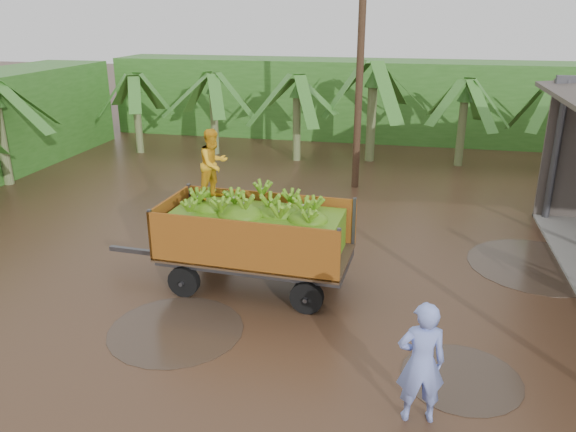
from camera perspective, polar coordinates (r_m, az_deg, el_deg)
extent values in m
plane|color=black|center=(12.42, 5.20, -7.47)|extent=(100.00, 100.00, 0.00)
cube|color=#2D661E|center=(27.43, 5.61, 11.77)|extent=(22.00, 3.00, 3.60)
cube|color=#47474C|center=(13.46, -14.70, -3.52)|extent=(1.61, 0.19, 0.11)
imported|color=gold|center=(12.21, -7.57, 5.26)|extent=(0.86, 0.93, 1.52)
imported|color=#7C90E3|center=(8.56, 13.38, -14.30)|extent=(0.79, 0.59, 1.95)
cylinder|color=#47301E|center=(18.82, 7.37, 15.84)|extent=(0.24, 0.24, 8.77)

